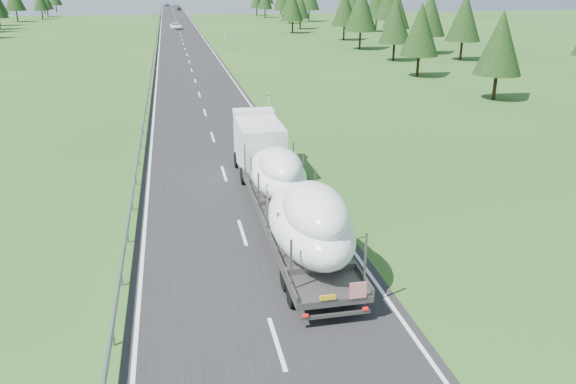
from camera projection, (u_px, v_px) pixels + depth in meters
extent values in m
plane|color=#29501A|center=(242.00, 233.00, 26.88)|extent=(400.00, 400.00, 0.00)
cube|color=black|center=(182.00, 39.00, 118.59)|extent=(10.00, 400.00, 0.02)
cube|color=slate|center=(156.00, 37.00, 117.38)|extent=(0.08, 400.00, 0.32)
cylinder|color=slate|center=(128.00, 237.00, 25.77)|extent=(0.10, 0.10, 0.60)
cube|color=silver|center=(269.00, 98.00, 55.45)|extent=(0.12, 0.07, 1.00)
cube|color=black|center=(269.00, 95.00, 55.34)|extent=(0.13, 0.08, 0.12)
cube|color=silver|center=(222.00, 46.00, 101.31)|extent=(0.12, 0.07, 1.00)
cube|color=black|center=(221.00, 44.00, 101.20)|extent=(0.13, 0.08, 0.12)
cube|color=silver|center=(204.00, 26.00, 147.17)|extent=(0.12, 0.07, 1.00)
cube|color=black|center=(204.00, 25.00, 147.05)|extent=(0.13, 0.08, 0.12)
cube|color=silver|center=(194.00, 16.00, 193.02)|extent=(0.12, 0.07, 1.00)
cube|color=black|center=(194.00, 15.00, 192.91)|extent=(0.13, 0.08, 0.12)
cube|color=silver|center=(189.00, 9.00, 238.88)|extent=(0.12, 0.07, 1.00)
cube|color=black|center=(189.00, 9.00, 238.77)|extent=(0.13, 0.08, 0.12)
cube|color=silver|center=(185.00, 5.00, 284.74)|extent=(0.12, 0.07, 1.00)
cube|color=black|center=(185.00, 4.00, 284.63)|extent=(0.13, 0.08, 0.12)
cube|color=silver|center=(182.00, 2.00, 330.60)|extent=(0.12, 0.07, 1.00)
cube|color=black|center=(182.00, 1.00, 330.49)|extent=(0.13, 0.08, 0.12)
cylinder|color=slate|center=(225.00, 43.00, 101.26)|extent=(0.08, 0.08, 2.00)
cube|color=silver|center=(225.00, 37.00, 100.91)|extent=(0.05, 0.90, 1.20)
cylinder|color=black|center=(461.00, 49.00, 85.97)|extent=(0.36, 0.36, 3.38)
cone|color=black|center=(465.00, 17.00, 84.32)|extent=(5.27, 5.27, 7.05)
cylinder|color=black|center=(427.00, 43.00, 93.79)|extent=(0.36, 0.36, 3.43)
cone|color=black|center=(430.00, 13.00, 92.13)|extent=(5.33, 5.33, 7.14)
cylinder|color=black|center=(395.00, 35.00, 108.90)|extent=(0.36, 0.36, 3.39)
cone|color=black|center=(397.00, 9.00, 107.25)|extent=(5.27, 5.27, 7.06)
cylinder|color=black|center=(388.00, 27.00, 123.53)|extent=(0.36, 0.36, 4.16)
cylinder|color=black|center=(376.00, 23.00, 135.85)|extent=(0.36, 0.36, 3.96)
cylinder|color=black|center=(352.00, 19.00, 150.99)|extent=(0.36, 0.36, 3.81)
cylinder|color=black|center=(351.00, 19.00, 160.41)|extent=(0.36, 0.36, 3.08)
cone|color=black|center=(351.00, 3.00, 158.91)|extent=(4.79, 4.79, 6.41)
cylinder|color=black|center=(309.00, 15.00, 171.20)|extent=(0.36, 0.36, 4.05)
cylinder|color=black|center=(297.00, 14.00, 186.88)|extent=(0.36, 0.36, 2.91)
cone|color=black|center=(297.00, 1.00, 185.47)|extent=(4.53, 4.53, 6.07)
cylinder|color=black|center=(292.00, 11.00, 197.69)|extent=(0.36, 0.36, 3.45)
cylinder|color=black|center=(281.00, 10.00, 211.32)|extent=(0.36, 0.36, 3.29)
cylinder|color=black|center=(296.00, 8.00, 228.04)|extent=(0.36, 0.36, 3.16)
cylinder|color=black|center=(268.00, 6.00, 239.70)|extent=(0.36, 0.36, 3.26)
cylinder|color=black|center=(495.00, 85.00, 56.81)|extent=(0.36, 0.36, 3.01)
cone|color=black|center=(500.00, 43.00, 55.35)|extent=(4.68, 4.68, 6.26)
cylinder|color=black|center=(418.00, 64.00, 70.84)|extent=(0.36, 0.36, 3.08)
cone|color=black|center=(421.00, 29.00, 69.34)|extent=(4.80, 4.80, 6.42)
cylinder|color=black|center=(394.00, 50.00, 85.25)|extent=(0.36, 0.36, 3.10)
cone|color=black|center=(396.00, 21.00, 83.75)|extent=(4.82, 4.82, 6.46)
cylinder|color=black|center=(360.00, 39.00, 99.75)|extent=(0.36, 0.36, 3.72)
cone|color=black|center=(361.00, 8.00, 97.94)|extent=(5.79, 5.79, 7.75)
cylinder|color=black|center=(344.00, 32.00, 115.83)|extent=(0.36, 0.36, 3.42)
cone|color=black|center=(345.00, 7.00, 114.17)|extent=(5.33, 5.33, 7.13)
cylinder|color=black|center=(293.00, 26.00, 131.95)|extent=(0.36, 0.36, 3.28)
cone|color=black|center=(293.00, 6.00, 130.35)|extent=(5.11, 5.11, 6.84)
cylinder|color=black|center=(300.00, 23.00, 143.71)|extent=(0.36, 0.36, 3.07)
cone|color=black|center=(300.00, 5.00, 142.22)|extent=(4.77, 4.77, 6.39)
cylinder|color=black|center=(289.00, 18.00, 163.42)|extent=(0.36, 0.36, 2.93)
cone|color=black|center=(289.00, 4.00, 162.00)|extent=(4.56, 4.56, 6.10)
cylinder|color=black|center=(283.00, 15.00, 174.10)|extent=(0.36, 0.36, 3.74)
cylinder|color=black|center=(265.00, 13.00, 191.06)|extent=(0.36, 0.36, 3.27)
cylinder|color=black|center=(257.00, 11.00, 203.97)|extent=(0.36, 0.36, 3.01)
cylinder|color=black|center=(17.00, 15.00, 170.21)|extent=(0.36, 0.36, 3.82)
cylinder|color=black|center=(42.00, 14.00, 181.96)|extent=(0.36, 0.36, 3.21)
cone|color=black|center=(40.00, 0.00, 180.39)|extent=(5.00, 5.00, 6.69)
cylinder|color=black|center=(48.00, 12.00, 195.65)|extent=(0.36, 0.36, 2.89)
cone|color=black|center=(46.00, 0.00, 194.24)|extent=(4.49, 4.49, 6.02)
cylinder|color=black|center=(44.00, 10.00, 209.73)|extent=(0.36, 0.36, 3.35)
cylinder|color=black|center=(56.00, 8.00, 223.45)|extent=(0.36, 0.36, 3.31)
cube|color=white|center=(259.00, 145.00, 34.28)|extent=(2.55, 5.10, 2.85)
cube|color=black|center=(253.00, 127.00, 36.49)|extent=(2.34, 0.08, 1.43)
cube|color=white|center=(253.00, 112.00, 35.78)|extent=(2.55, 1.23, 0.31)
cube|color=#5D5C58|center=(262.00, 171.00, 33.83)|extent=(2.55, 3.06, 0.25)
cylinder|color=black|center=(237.00, 160.00, 36.24)|extent=(0.36, 1.02, 1.02)
cylinder|color=black|center=(273.00, 157.00, 36.69)|extent=(0.36, 1.02, 1.02)
cylinder|color=black|center=(244.00, 176.00, 33.25)|extent=(0.36, 1.02, 1.02)
cylinder|color=black|center=(283.00, 173.00, 33.69)|extent=(0.36, 1.02, 1.02)
cube|color=#5D5C58|center=(292.00, 222.00, 25.75)|extent=(2.76, 14.27, 0.27)
cube|color=#5D5C58|center=(263.00, 219.00, 25.40)|extent=(0.07, 14.27, 0.24)
cube|color=#5D5C58|center=(321.00, 214.00, 25.92)|extent=(0.07, 14.27, 0.24)
cube|color=#5D5C58|center=(291.00, 265.00, 19.50)|extent=(0.07, 0.07, 1.94)
cube|color=#5D5C58|center=(365.00, 258.00, 20.01)|extent=(0.07, 0.07, 1.94)
cube|color=#5D5C58|center=(278.00, 236.00, 21.74)|extent=(0.07, 0.07, 1.94)
cube|color=#5D5C58|center=(345.00, 230.00, 22.25)|extent=(0.07, 0.07, 1.94)
cube|color=#5D5C58|center=(268.00, 212.00, 23.98)|extent=(0.07, 0.07, 1.94)
cube|color=#5D5C58|center=(329.00, 207.00, 24.50)|extent=(0.07, 0.07, 1.94)
cube|color=#5D5C58|center=(259.00, 192.00, 26.23)|extent=(0.07, 0.07, 1.94)
cube|color=#5D5C58|center=(315.00, 188.00, 26.74)|extent=(0.07, 0.07, 1.94)
cube|color=#5D5C58|center=(251.00, 176.00, 28.47)|extent=(0.07, 0.07, 1.94)
cube|color=#5D5C58|center=(303.00, 172.00, 28.98)|extent=(0.07, 0.07, 1.94)
cube|color=#5D5C58|center=(245.00, 162.00, 30.71)|extent=(0.07, 0.07, 1.94)
cube|color=#5D5C58|center=(293.00, 159.00, 31.23)|extent=(0.07, 0.07, 1.94)
cylinder|color=black|center=(294.00, 294.00, 20.64)|extent=(0.41, 1.02, 1.02)
cylinder|color=black|center=(352.00, 287.00, 21.06)|extent=(0.41, 1.02, 1.02)
cylinder|color=black|center=(287.00, 278.00, 21.76)|extent=(0.41, 1.02, 1.02)
cylinder|color=black|center=(343.00, 272.00, 22.18)|extent=(0.41, 1.02, 1.02)
cube|color=#5D5C58|center=(335.00, 315.00, 19.42)|extent=(2.55, 0.12, 0.12)
cube|color=red|center=(358.00, 290.00, 19.18)|extent=(0.61, 0.04, 0.61)
cube|color=yellow|center=(328.00, 298.00, 19.03)|extent=(0.56, 0.04, 0.18)
cube|color=red|center=(306.00, 316.00, 19.10)|extent=(0.18, 0.06, 0.10)
cube|color=red|center=(366.00, 309.00, 19.50)|extent=(0.18, 0.06, 0.10)
ellipsoid|color=white|center=(310.00, 223.00, 22.28)|extent=(3.14, 7.03, 2.44)
ellipsoid|color=white|center=(316.00, 211.00, 21.18)|extent=(2.39, 4.45, 1.95)
ellipsoid|color=white|center=(277.00, 174.00, 28.72)|extent=(2.76, 6.47, 2.00)
ellipsoid|color=white|center=(280.00, 165.00, 27.73)|extent=(2.10, 4.10, 1.60)
imported|color=white|center=(176.00, 26.00, 143.21)|extent=(3.06, 5.96, 1.61)
imported|color=black|center=(179.00, 9.00, 241.95)|extent=(1.90, 4.20, 1.40)
imported|color=#1A1F49|center=(167.00, 5.00, 283.30)|extent=(1.77, 4.74, 1.55)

